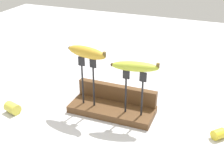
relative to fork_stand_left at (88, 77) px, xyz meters
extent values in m
plane|color=silver|center=(0.09, 0.02, -0.15)|extent=(3.00, 3.00, 0.00)
cube|color=brown|center=(0.09, 0.02, -0.13)|extent=(0.33, 0.14, 0.03)
cube|color=brown|center=(0.09, 0.07, -0.09)|extent=(0.33, 0.03, 0.07)
cylinder|color=black|center=(-0.02, 0.00, -0.04)|extent=(0.01, 0.01, 0.16)
cube|color=black|center=(-0.02, 0.00, 0.06)|extent=(0.03, 0.00, 0.04)
cylinder|color=black|center=(0.02, 0.00, -0.04)|extent=(0.01, 0.01, 0.16)
cube|color=black|center=(0.02, 0.00, 0.06)|extent=(0.03, 0.00, 0.04)
cylinder|color=black|center=(0.15, 0.00, -0.05)|extent=(0.01, 0.01, 0.14)
cube|color=black|center=(0.15, 0.00, 0.04)|extent=(0.03, 0.00, 0.04)
cylinder|color=black|center=(0.22, 0.00, -0.05)|extent=(0.01, 0.01, 0.14)
cube|color=black|center=(0.22, 0.00, 0.04)|extent=(0.03, 0.00, 0.04)
ellipsoid|color=gold|center=(0.00, 0.00, 0.10)|extent=(0.17, 0.08, 0.04)
cylinder|color=brown|center=(0.08, -0.02, 0.11)|extent=(0.01, 0.01, 0.02)
sphere|color=#3F2D19|center=(-0.08, 0.02, 0.10)|extent=(0.01, 0.01, 0.01)
ellipsoid|color=#B2C138|center=(0.19, 0.00, 0.08)|extent=(0.17, 0.07, 0.04)
cylinder|color=brown|center=(0.26, 0.01, 0.09)|extent=(0.01, 0.01, 0.02)
sphere|color=#3F2D19|center=(0.11, -0.01, 0.08)|extent=(0.01, 0.01, 0.01)
cylinder|color=yellow|center=(0.50, 0.00, -0.13)|extent=(0.06, 0.06, 0.04)
cylinder|color=beige|center=(0.51, 0.01, -0.13)|extent=(0.02, 0.02, 0.03)
cylinder|color=#DBD147|center=(-0.27, -0.13, -0.13)|extent=(0.07, 0.06, 0.04)
cylinder|color=beige|center=(-0.30, -0.12, -0.13)|extent=(0.01, 0.04, 0.04)
camera|label=1|loc=(0.46, -0.91, 0.50)|focal=47.71mm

